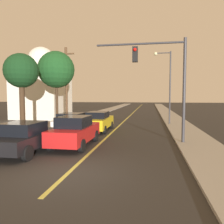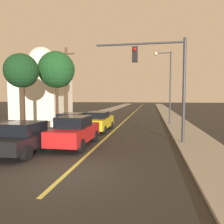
% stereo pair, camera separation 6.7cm
% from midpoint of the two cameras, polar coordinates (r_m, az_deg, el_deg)
% --- Properties ---
extents(ground_plane, '(200.00, 200.00, 0.00)m').
position_cam_midpoint_polar(ground_plane, '(8.35, -11.51, -15.52)').
color(ground_plane, '#2D2B28').
extents(road_surface, '(8.88, 80.00, 0.01)m').
position_cam_midpoint_polar(road_surface, '(43.49, 6.30, 0.34)').
color(road_surface, '#2D2B28').
rests_on(road_surface, ground).
extents(sidewalk_left, '(2.50, 80.00, 0.12)m').
position_cam_midpoint_polar(sidewalk_left, '(44.24, -1.06, 0.50)').
color(sidewalk_left, '#9E998E').
rests_on(sidewalk_left, ground).
extents(sidewalk_right, '(2.50, 80.00, 0.12)m').
position_cam_midpoint_polar(sidewalk_right, '(43.47, 13.80, 0.32)').
color(sidewalk_right, '#9E998E').
rests_on(sidewalk_right, ground).
extents(car_near_lane_front, '(1.87, 4.49, 1.70)m').
position_cam_midpoint_polar(car_near_lane_front, '(12.51, -9.53, -4.89)').
color(car_near_lane_front, red).
rests_on(car_near_lane_front, ground).
extents(car_near_lane_second, '(1.84, 4.62, 1.57)m').
position_cam_midpoint_polar(car_near_lane_second, '(17.81, -3.46, -2.38)').
color(car_near_lane_second, gold).
rests_on(car_near_lane_second, ground).
extents(car_outer_lane_front, '(2.02, 4.23, 1.54)m').
position_cam_midpoint_polar(car_outer_lane_front, '(11.71, -21.76, -6.08)').
color(car_outer_lane_front, black).
rests_on(car_outer_lane_front, ground).
extents(car_outer_lane_second, '(2.05, 4.33, 1.49)m').
position_cam_midpoint_polar(car_outer_lane_second, '(17.58, -10.33, -2.54)').
color(car_outer_lane_second, white).
rests_on(car_outer_lane_second, ground).
extents(traffic_signal_mast, '(5.28, 0.42, 6.04)m').
position_cam_midpoint_polar(traffic_signal_mast, '(13.32, 13.13, 10.26)').
color(traffic_signal_mast, '#333338').
rests_on(traffic_signal_mast, ground).
extents(streetlamp_right, '(1.68, 0.36, 7.04)m').
position_cam_midpoint_polar(streetlamp_right, '(22.15, 14.12, 8.69)').
color(streetlamp_right, '#333338').
rests_on(streetlamp_right, ground).
extents(utility_pole_left, '(1.60, 0.24, 7.32)m').
position_cam_midpoint_polar(utility_pole_left, '(21.49, -11.70, 7.03)').
color(utility_pole_left, '#513823').
rests_on(utility_pole_left, ground).
extents(tree_left_near, '(2.56, 2.56, 5.89)m').
position_cam_midpoint_polar(tree_left_near, '(17.94, -22.48, 9.64)').
color(tree_left_near, '#3D2B1C').
rests_on(tree_left_near, ground).
extents(tree_left_far, '(3.40, 3.40, 6.87)m').
position_cam_midpoint_polar(tree_left_far, '(21.33, -14.23, 10.61)').
color(tree_left_far, '#3D2B1C').
rests_on(tree_left_far, ground).
extents(domed_building_left, '(5.91, 5.91, 9.11)m').
position_cam_midpoint_polar(domed_building_left, '(29.74, -17.62, 5.92)').
color(domed_building_left, silver).
rests_on(domed_building_left, ground).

